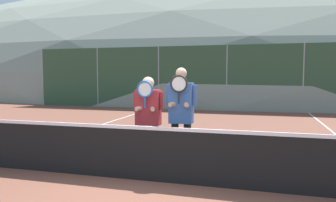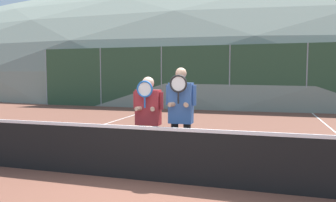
# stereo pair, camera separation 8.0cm
# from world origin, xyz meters

# --- Properties ---
(ground_plane) EXTENTS (120.00, 120.00, 0.00)m
(ground_plane) POSITION_xyz_m (0.00, 0.00, 0.00)
(ground_plane) COLOR brown
(hill_distant) EXTENTS (142.59, 79.22, 27.73)m
(hill_distant) POSITION_xyz_m (0.00, 50.42, 0.00)
(hill_distant) COLOR gray
(hill_distant) RESTS_ON ground_plane
(clubhouse_building) EXTENTS (20.22, 5.50, 3.62)m
(clubhouse_building) POSITION_xyz_m (1.64, 19.90, 1.83)
(clubhouse_building) COLOR beige
(clubhouse_building) RESTS_ON ground_plane
(fence_back) EXTENTS (20.87, 0.06, 3.17)m
(fence_back) POSITION_xyz_m (0.00, 11.14, 1.58)
(fence_back) COLOR gray
(fence_back) RESTS_ON ground_plane
(tennis_net) EXTENTS (10.02, 0.09, 1.00)m
(tennis_net) POSITION_xyz_m (0.00, 0.00, 0.47)
(tennis_net) COLOR gray
(tennis_net) RESTS_ON ground_plane
(court_line_left_sideline) EXTENTS (0.05, 16.00, 0.01)m
(court_line_left_sideline) POSITION_xyz_m (-3.72, 3.00, 0.00)
(court_line_left_sideline) COLOR white
(court_line_left_sideline) RESTS_ON ground_plane
(player_leftmost) EXTENTS (0.58, 0.34, 1.70)m
(player_leftmost) POSITION_xyz_m (-0.41, 0.70, 1.02)
(player_leftmost) COLOR white
(player_leftmost) RESTS_ON ground_plane
(player_center_left) EXTENTS (0.54, 0.34, 1.86)m
(player_center_left) POSITION_xyz_m (0.25, 0.56, 1.08)
(player_center_left) COLOR black
(player_center_left) RESTS_ON ground_plane
(car_far_left) EXTENTS (4.04, 2.09, 1.65)m
(car_far_left) POSITION_xyz_m (-5.43, 13.64, 0.85)
(car_far_left) COLOR silver
(car_far_left) RESTS_ON ground_plane
(car_left_of_center) EXTENTS (4.35, 2.03, 1.77)m
(car_left_of_center) POSITION_xyz_m (-0.65, 13.72, 0.90)
(car_left_of_center) COLOR black
(car_left_of_center) RESTS_ON ground_plane
(car_center) EXTENTS (4.53, 2.09, 1.73)m
(car_center) POSITION_xyz_m (4.37, 13.83, 0.89)
(car_center) COLOR navy
(car_center) RESTS_ON ground_plane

